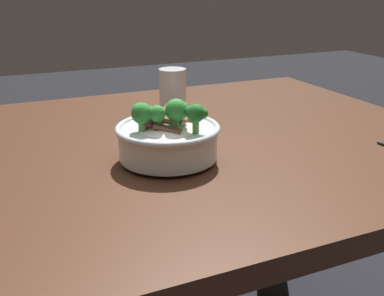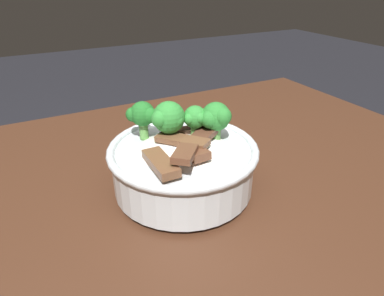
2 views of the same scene
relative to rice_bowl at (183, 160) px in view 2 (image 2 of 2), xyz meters
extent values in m
cube|color=#472819|center=(0.10, 0.12, -0.07)|extent=(1.28, 1.02, 0.04)
cube|color=#472819|center=(-0.46, -0.31, -0.45)|extent=(0.09, 0.09, 0.71)
cylinder|color=silver|center=(0.00, 0.00, -0.05)|extent=(0.08, 0.08, 0.01)
cylinder|color=silver|center=(0.00, 0.00, -0.01)|extent=(0.21, 0.21, 0.06)
torus|color=silver|center=(0.00, 0.00, 0.02)|extent=(0.22, 0.22, 0.01)
ellipsoid|color=white|center=(0.00, 0.00, 0.00)|extent=(0.17, 0.17, 0.07)
cube|color=brown|center=(0.00, 0.03, 0.03)|extent=(0.03, 0.06, 0.02)
cube|color=brown|center=(0.00, 0.01, 0.04)|extent=(0.07, 0.08, 0.01)
cube|color=brown|center=(0.05, 0.04, 0.03)|extent=(0.03, 0.07, 0.01)
cube|color=brown|center=(0.02, 0.05, 0.04)|extent=(0.05, 0.05, 0.01)
cube|color=#563323|center=(-0.01, -0.03, 0.03)|extent=(0.06, 0.05, 0.02)
cube|color=#563323|center=(-0.03, 0.01, 0.04)|extent=(0.07, 0.05, 0.02)
cylinder|color=#5B9947|center=(0.01, -0.02, 0.03)|extent=(0.02, 0.02, 0.03)
sphere|color=green|center=(0.01, -0.02, 0.06)|extent=(0.05, 0.05, 0.05)
sphere|color=green|center=(0.03, -0.02, 0.07)|extent=(0.03, 0.03, 0.03)
sphere|color=green|center=(0.01, -0.01, 0.06)|extent=(0.02, 0.02, 0.02)
cylinder|color=#5B9947|center=(-0.05, 0.00, 0.03)|extent=(0.02, 0.02, 0.02)
sphere|color=#2D8433|center=(-0.05, 0.00, 0.06)|extent=(0.04, 0.04, 0.04)
sphere|color=#2D8433|center=(-0.04, 0.00, 0.06)|extent=(0.03, 0.03, 0.03)
sphere|color=#2D8433|center=(-0.06, 0.01, 0.06)|extent=(0.03, 0.03, 0.03)
cylinder|color=#5B9947|center=(0.04, -0.05, 0.04)|extent=(0.01, 0.01, 0.03)
sphere|color=#237028|center=(0.04, -0.05, 0.06)|extent=(0.04, 0.04, 0.04)
sphere|color=#237028|center=(0.05, -0.06, 0.06)|extent=(0.02, 0.02, 0.02)
sphere|color=#237028|center=(0.03, -0.04, 0.06)|extent=(0.02, 0.02, 0.02)
cylinder|color=#6BA84C|center=(-0.03, -0.01, 0.03)|extent=(0.01, 0.01, 0.03)
sphere|color=green|center=(-0.03, -0.01, 0.06)|extent=(0.03, 0.03, 0.03)
sphere|color=green|center=(-0.02, -0.01, 0.06)|extent=(0.02, 0.02, 0.02)
sphere|color=green|center=(-0.03, 0.00, 0.06)|extent=(0.02, 0.02, 0.02)
camera|label=1|loc=(-0.31, -0.83, 0.31)|focal=42.14mm
camera|label=2|loc=(0.18, 0.37, 0.25)|focal=30.63mm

